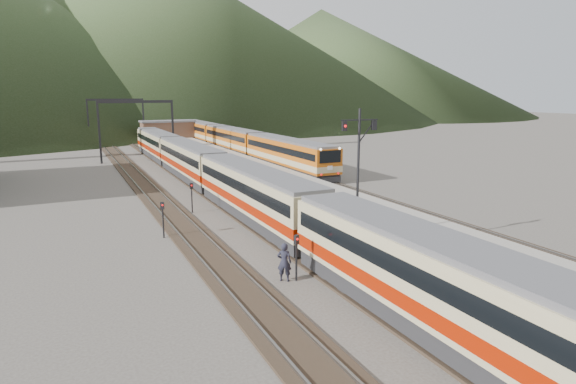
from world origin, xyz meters
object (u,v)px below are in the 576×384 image
main_train (216,175)px  signal_mast (358,160)px  worker (284,262)px  second_train (233,140)px

main_train → signal_mast: signal_mast is taller
main_train → worker: (-2.78, -20.19, -0.92)m
second_train → signal_mast: 48.76m
signal_mast → worker: signal_mast is taller
main_train → worker: main_train is taller
signal_mast → worker: (-5.23, -1.85, -4.34)m
second_train → main_train: bearing=-111.3°
second_train → worker: bearing=-106.0°
main_train → worker: bearing=-97.8°
worker → signal_mast: bearing=-127.1°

